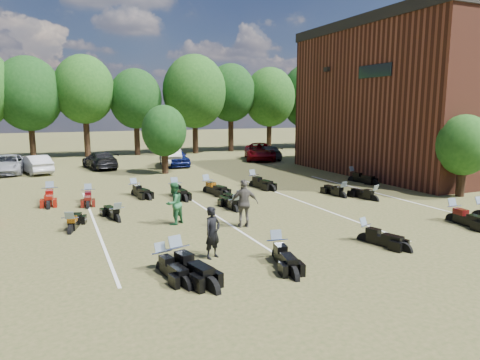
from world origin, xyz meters
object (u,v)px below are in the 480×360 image
person_black (213,233)px  person_green (174,203)px  person_grey (244,203)px  motorcycle_3 (277,259)px  car_4 (174,157)px  motorcycle_14 (89,201)px

person_black → person_green: (-0.06, 4.39, 0.04)m
person_black → person_green: size_ratio=0.95×
person_green → person_grey: bearing=113.3°
person_black → motorcycle_3: (1.81, -0.87, -0.82)m
car_4 → motorcycle_14: (-7.60, -11.61, -0.75)m
car_4 → person_black: (-4.69, -22.08, 0.07)m
person_black → person_green: bearing=65.4°
car_4 → person_grey: person_grey is taller
motorcycle_3 → person_green: bearing=120.5°
car_4 → motorcycle_3: (-2.88, -22.95, -0.75)m
motorcycle_3 → motorcycle_14: 12.29m
person_black → motorcycle_3: bearing=-51.1°
person_black → person_grey: (2.38, 2.89, 0.13)m
motorcycle_3 → person_grey: bearing=92.3°
person_grey → motorcycle_14: (-5.29, 7.59, -0.95)m
motorcycle_3 → motorcycle_14: (-4.72, 11.35, 0.00)m
person_black → person_grey: size_ratio=0.86×
person_grey → motorcycle_3: size_ratio=0.86×
person_grey → car_4: bearing=-81.7°
person_black → motorcycle_14: bearing=80.1°
car_4 → motorcycle_3: bearing=-97.3°
car_4 → person_green: 18.32m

